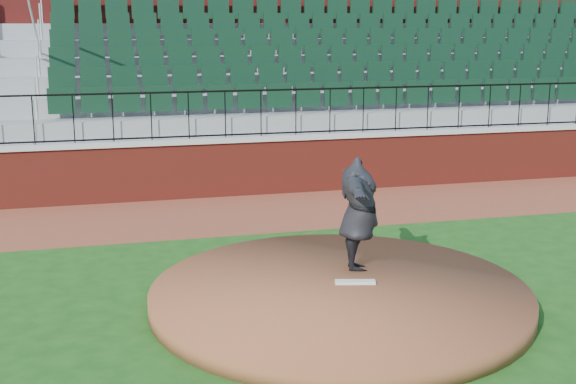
{
  "coord_description": "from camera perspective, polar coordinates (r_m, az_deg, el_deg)",
  "views": [
    {
      "loc": [
        -2.67,
        -8.97,
        3.78
      ],
      "look_at": [
        0.0,
        1.5,
        1.3
      ],
      "focal_mm": 46.71,
      "sensor_mm": 36.0,
      "label": 1
    }
  ],
  "objects": [
    {
      "name": "wall_railing",
      "position": [
        16.31,
        -4.8,
        5.91
      ],
      "size": [
        34.0,
        0.05,
        1.0
      ],
      "primitive_type": null,
      "color": "black",
      "rests_on": "wall_cap"
    },
    {
      "name": "pitchers_mound",
      "position": [
        10.3,
        3.95,
        -7.88
      ],
      "size": [
        5.15,
        5.15,
        0.25
      ],
      "primitive_type": "cylinder",
      "color": "brown",
      "rests_on": "ground"
    },
    {
      "name": "pitcher",
      "position": [
        10.76,
        5.4,
        -1.67
      ],
      "size": [
        1.02,
        2.11,
        1.66
      ],
      "primitive_type": "imported",
      "rotation": [
        0.0,
        0.0,
        1.33
      ],
      "color": "black",
      "rests_on": "pitchers_mound"
    },
    {
      "name": "pitching_rubber",
      "position": [
        10.41,
        5.14,
        -6.84
      ],
      "size": [
        0.57,
        0.27,
        0.04
      ],
      "primitive_type": "cube",
      "rotation": [
        0.0,
        0.0,
        -0.24
      ],
      "color": "silver",
      "rests_on": "pitchers_mound"
    },
    {
      "name": "warning_track",
      "position": [
        15.09,
        -3.66,
        -1.58
      ],
      "size": [
        34.0,
        3.2,
        0.01
      ],
      "primitive_type": "cube",
      "color": "brown",
      "rests_on": "ground"
    },
    {
      "name": "field_wall",
      "position": [
        16.5,
        -4.72,
        1.77
      ],
      "size": [
        34.0,
        0.35,
        1.2
      ],
      "primitive_type": "cube",
      "color": "maroon",
      "rests_on": "ground"
    },
    {
      "name": "ground",
      "position": [
        10.09,
        2.13,
        -9.08
      ],
      "size": [
        90.0,
        90.0,
        0.0
      ],
      "primitive_type": "plane",
      "color": "#174513",
      "rests_on": "ground"
    },
    {
      "name": "concourse_wall",
      "position": [
        21.68,
        -7.32,
        10.11
      ],
      "size": [
        34.0,
        0.5,
        5.5
      ],
      "primitive_type": "cube",
      "color": "maroon",
      "rests_on": "ground"
    },
    {
      "name": "seating_stands",
      "position": [
        18.94,
        -6.22,
        8.38
      ],
      "size": [
        34.0,
        5.1,
        4.6
      ],
      "primitive_type": null,
      "color": "gray",
      "rests_on": "ground"
    },
    {
      "name": "wall_cap",
      "position": [
        16.39,
        -4.76,
        4.0
      ],
      "size": [
        34.0,
        0.45,
        0.1
      ],
      "primitive_type": "cube",
      "color": "#B7B7B7",
      "rests_on": "field_wall"
    }
  ]
}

